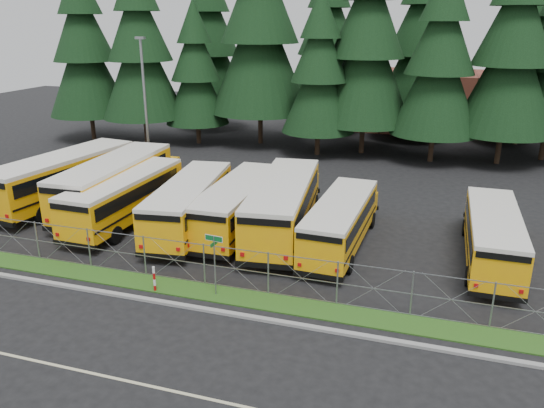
{
  "coord_description": "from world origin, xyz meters",
  "views": [
    {
      "loc": [
        8.29,
        -20.51,
        11.32
      ],
      "look_at": [
        0.6,
        4.0,
        2.35
      ],
      "focal_mm": 35.0,
      "sensor_mm": 36.0,
      "label": 1
    }
  ],
  "objects_px": {
    "bus_2": "(129,198)",
    "bus_3": "(192,205)",
    "bus_4": "(240,206)",
    "bus_5": "(284,207)",
    "bus_0": "(69,178)",
    "bus_1": "(118,184)",
    "street_sign": "(214,253)",
    "striped_bollard": "(154,279)",
    "bus_east": "(492,237)",
    "light_standard": "(145,101)",
    "bus_6": "(342,223)"
  },
  "relations": [
    {
      "from": "bus_6",
      "to": "bus_east",
      "type": "bearing_deg",
      "value": 4.92
    },
    {
      "from": "bus_0",
      "to": "bus_east",
      "type": "bearing_deg",
      "value": 4.29
    },
    {
      "from": "striped_bollard",
      "to": "bus_5",
      "type": "bearing_deg",
      "value": 66.63
    },
    {
      "from": "bus_2",
      "to": "light_standard",
      "type": "bearing_deg",
      "value": 115.33
    },
    {
      "from": "bus_east",
      "to": "light_standard",
      "type": "xyz_separation_m",
      "value": [
        -24.32,
        9.75,
        4.18
      ]
    },
    {
      "from": "bus_east",
      "to": "light_standard",
      "type": "height_order",
      "value": "light_standard"
    },
    {
      "from": "bus_1",
      "to": "bus_5",
      "type": "distance_m",
      "value": 11.17
    },
    {
      "from": "bus_east",
      "to": "light_standard",
      "type": "distance_m",
      "value": 26.54
    },
    {
      "from": "bus_4",
      "to": "bus_5",
      "type": "distance_m",
      "value": 2.55
    },
    {
      "from": "bus_5",
      "to": "bus_east",
      "type": "relative_size",
      "value": 1.18
    },
    {
      "from": "bus_1",
      "to": "bus_2",
      "type": "distance_m",
      "value": 2.7
    },
    {
      "from": "bus_2",
      "to": "bus_3",
      "type": "distance_m",
      "value": 4.02
    },
    {
      "from": "street_sign",
      "to": "light_standard",
      "type": "xyz_separation_m",
      "value": [
        -12.81,
        16.87,
        3.47
      ]
    },
    {
      "from": "bus_3",
      "to": "striped_bollard",
      "type": "height_order",
      "value": "bus_3"
    },
    {
      "from": "bus_3",
      "to": "bus_5",
      "type": "relative_size",
      "value": 0.92
    },
    {
      "from": "bus_6",
      "to": "bus_east",
      "type": "xyz_separation_m",
      "value": [
        7.31,
        0.32,
        -0.0
      ]
    },
    {
      "from": "striped_bollard",
      "to": "light_standard",
      "type": "bearing_deg",
      "value": 120.24
    },
    {
      "from": "bus_1",
      "to": "bus_5",
      "type": "height_order",
      "value": "bus_1"
    },
    {
      "from": "bus_6",
      "to": "striped_bollard",
      "type": "relative_size",
      "value": 8.38
    },
    {
      "from": "bus_1",
      "to": "street_sign",
      "type": "distance_m",
      "value": 13.46
    },
    {
      "from": "bus_0",
      "to": "bus_6",
      "type": "relative_size",
      "value": 1.23
    },
    {
      "from": "bus_1",
      "to": "bus_2",
      "type": "xyz_separation_m",
      "value": [
        1.92,
        -1.9,
        -0.16
      ]
    },
    {
      "from": "street_sign",
      "to": "striped_bollard",
      "type": "xyz_separation_m",
      "value": [
        -2.69,
        -0.48,
        -1.43
      ]
    },
    {
      "from": "bus_6",
      "to": "light_standard",
      "type": "bearing_deg",
      "value": 151.79
    },
    {
      "from": "bus_1",
      "to": "bus_6",
      "type": "distance_m",
      "value": 14.61
    },
    {
      "from": "bus_3",
      "to": "street_sign",
      "type": "relative_size",
      "value": 3.89
    },
    {
      "from": "bus_0",
      "to": "striped_bollard",
      "type": "height_order",
      "value": "bus_0"
    },
    {
      "from": "street_sign",
      "to": "striped_bollard",
      "type": "height_order",
      "value": "street_sign"
    },
    {
      "from": "bus_2",
      "to": "bus_6",
      "type": "bearing_deg",
      "value": 1.74
    },
    {
      "from": "bus_2",
      "to": "bus_4",
      "type": "distance_m",
      "value": 6.71
    },
    {
      "from": "bus_0",
      "to": "bus_4",
      "type": "distance_m",
      "value": 12.24
    },
    {
      "from": "bus_1",
      "to": "bus_5",
      "type": "bearing_deg",
      "value": -7.14
    },
    {
      "from": "bus_1",
      "to": "street_sign",
      "type": "relative_size",
      "value": 4.32
    },
    {
      "from": "bus_2",
      "to": "bus_4",
      "type": "relative_size",
      "value": 1.02
    },
    {
      "from": "bus_2",
      "to": "light_standard",
      "type": "relative_size",
      "value": 1.08
    },
    {
      "from": "bus_1",
      "to": "bus_east",
      "type": "xyz_separation_m",
      "value": [
        21.8,
        -1.55,
        -0.27
      ]
    },
    {
      "from": "bus_0",
      "to": "bus_1",
      "type": "bearing_deg",
      "value": 8.12
    },
    {
      "from": "bus_2",
      "to": "bus_east",
      "type": "height_order",
      "value": "bus_2"
    },
    {
      "from": "striped_bollard",
      "to": "bus_3",
      "type": "bearing_deg",
      "value": 102.76
    },
    {
      "from": "bus_5",
      "to": "street_sign",
      "type": "relative_size",
      "value": 4.24
    },
    {
      "from": "bus_0",
      "to": "striped_bollard",
      "type": "distance_m",
      "value": 14.48
    },
    {
      "from": "bus_0",
      "to": "bus_1",
      "type": "distance_m",
      "value": 3.61
    },
    {
      "from": "bus_0",
      "to": "street_sign",
      "type": "distance_m",
      "value": 16.37
    },
    {
      "from": "bus_2",
      "to": "light_standard",
      "type": "xyz_separation_m",
      "value": [
        -4.44,
        10.1,
        4.07
      ]
    },
    {
      "from": "bus_2",
      "to": "bus_5",
      "type": "relative_size",
      "value": 0.92
    },
    {
      "from": "bus_3",
      "to": "bus_4",
      "type": "xyz_separation_m",
      "value": [
        2.64,
        0.72,
        -0.02
      ]
    },
    {
      "from": "street_sign",
      "to": "light_standard",
      "type": "relative_size",
      "value": 0.28
    },
    {
      "from": "bus_4",
      "to": "striped_bollard",
      "type": "distance_m",
      "value": 8.1
    },
    {
      "from": "bus_east",
      "to": "bus_0",
      "type": "bearing_deg",
      "value": 176.83
    },
    {
      "from": "bus_6",
      "to": "striped_bollard",
      "type": "xyz_separation_m",
      "value": [
        -6.9,
        -7.28,
        -0.72
      ]
    }
  ]
}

